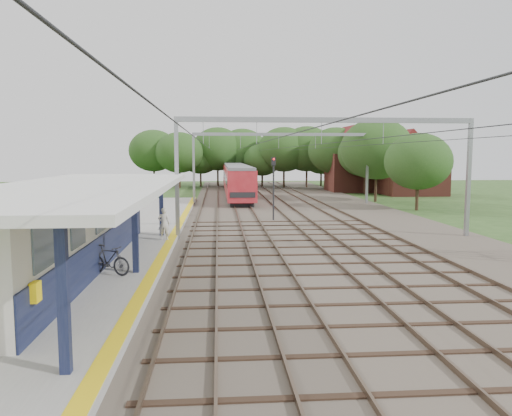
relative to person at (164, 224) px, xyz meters
name	(u,v)px	position (x,y,z in m)	size (l,w,h in m)	color
ground	(317,331)	(5.60, -13.42, -1.22)	(160.00, 160.00, 0.00)	#2D4C1E
ballast_bed	(294,210)	(9.60, 16.58, -1.17)	(18.00, 90.00, 0.10)	#473D33
platform	(130,242)	(-1.90, 0.58, -1.04)	(5.00, 52.00, 0.35)	gray
yellow_stripe	(172,238)	(0.35, 0.58, -0.86)	(0.45, 52.00, 0.01)	yellow
station_building	(64,226)	(-3.28, -6.42, 0.83)	(3.41, 18.00, 3.40)	beige
canopy	(84,188)	(-2.17, -7.42, 2.43)	(6.40, 20.00, 3.44)	#101633
rail_tracks	(266,209)	(7.10, 16.58, -1.04)	(11.80, 88.00, 0.15)	brown
catenary_system	(296,147)	(8.99, 11.86, 4.30)	(17.22, 88.00, 7.00)	gray
tree_band	(264,155)	(9.44, 43.70, 3.70)	(31.72, 30.88, 8.82)	#382619
house_near	(413,170)	(26.60, 32.58, 1.77)	(7.00, 6.12, 7.89)	brown
house_far	(359,167)	(21.60, 38.58, 2.02)	(8.00, 6.12, 8.66)	brown
person	(164,224)	(0.00, 0.00, 0.00)	(0.63, 0.41, 1.73)	beige
bicycle	(109,260)	(-1.26, -7.76, -0.29)	(0.54, 1.91, 1.15)	black
train	(236,178)	(5.10, 34.86, 0.80)	(2.74, 34.09, 3.61)	black
signal_post	(274,180)	(6.95, 9.48, 1.84)	(0.34, 0.29, 4.71)	black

